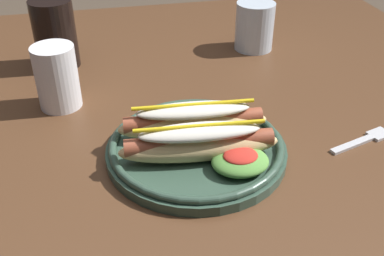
{
  "coord_description": "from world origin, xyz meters",
  "views": [
    {
      "loc": [
        -0.18,
        -0.77,
        1.16
      ],
      "look_at": [
        -0.05,
        -0.19,
        0.77
      ],
      "focal_mm": 42.52,
      "sensor_mm": 36.0,
      "label": 1
    }
  ],
  "objects_px": {
    "soda_cup": "(55,34)",
    "fork": "(365,140)",
    "water_cup": "(255,26)",
    "extra_cup": "(57,77)",
    "hot_dog_plate": "(198,142)"
  },
  "relations": [
    {
      "from": "fork",
      "to": "hot_dog_plate",
      "type": "bearing_deg",
      "value": 158.98
    },
    {
      "from": "hot_dog_plate",
      "to": "soda_cup",
      "type": "distance_m",
      "value": 0.44
    },
    {
      "from": "fork",
      "to": "extra_cup",
      "type": "height_order",
      "value": "extra_cup"
    },
    {
      "from": "water_cup",
      "to": "extra_cup",
      "type": "xyz_separation_m",
      "value": [
        -0.42,
        -0.17,
        0.0
      ]
    },
    {
      "from": "soda_cup",
      "to": "fork",
      "type": "bearing_deg",
      "value": -39.32
    },
    {
      "from": "water_cup",
      "to": "extra_cup",
      "type": "relative_size",
      "value": 0.92
    },
    {
      "from": "soda_cup",
      "to": "extra_cup",
      "type": "relative_size",
      "value": 1.22
    },
    {
      "from": "extra_cup",
      "to": "fork",
      "type": "bearing_deg",
      "value": -24.83
    },
    {
      "from": "fork",
      "to": "water_cup",
      "type": "xyz_separation_m",
      "value": [
        -0.06,
        0.4,
        0.05
      ]
    },
    {
      "from": "water_cup",
      "to": "hot_dog_plate",
      "type": "bearing_deg",
      "value": -120.01
    },
    {
      "from": "hot_dog_plate",
      "to": "water_cup",
      "type": "relative_size",
      "value": 2.61
    },
    {
      "from": "water_cup",
      "to": "extra_cup",
      "type": "height_order",
      "value": "extra_cup"
    },
    {
      "from": "fork",
      "to": "soda_cup",
      "type": "height_order",
      "value": "soda_cup"
    },
    {
      "from": "fork",
      "to": "soda_cup",
      "type": "relative_size",
      "value": 0.86
    },
    {
      "from": "fork",
      "to": "soda_cup",
      "type": "distance_m",
      "value": 0.63
    }
  ]
}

